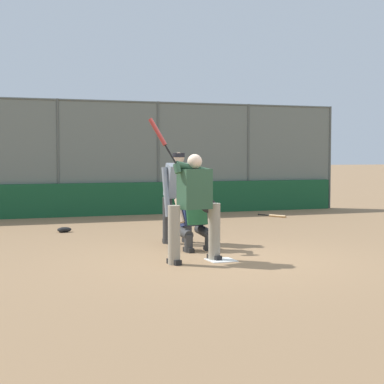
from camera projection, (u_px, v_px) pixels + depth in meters
ground_plane at (221, 260)px, 10.29m from camera, size 160.00×160.00×0.00m
home_plate_marker at (221, 260)px, 10.29m from camera, size 0.43×0.43×0.01m
backstop_fence at (109, 155)px, 17.84m from camera, size 14.24×0.08×3.21m
padding_wall at (111, 199)px, 17.82m from camera, size 13.87×0.18×0.91m
bleachers_beyond at (67, 193)px, 19.99m from camera, size 9.91×2.50×1.48m
batter_at_plate at (194, 203)px, 10.08m from camera, size 1.15×0.56×2.27m
catcher_behind_plate at (195, 216)px, 11.36m from camera, size 0.64×0.75×1.17m
umpire_home at (178, 194)px, 12.24m from camera, size 0.71×0.45×1.74m
spare_bat_near_backstop at (217, 221)px, 16.15m from camera, size 0.33×0.78×0.07m
spare_bat_first_base_side at (275, 216)px, 17.41m from camera, size 0.48×0.82×0.07m
fielding_glove_on_dirt at (64, 230)px, 14.01m from camera, size 0.31×0.24×0.11m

